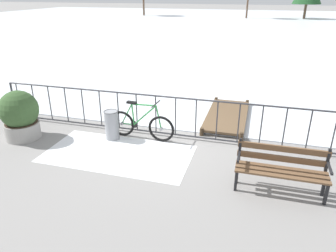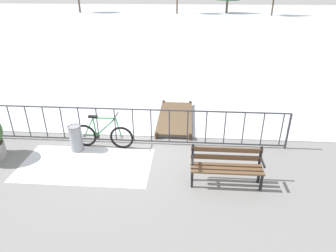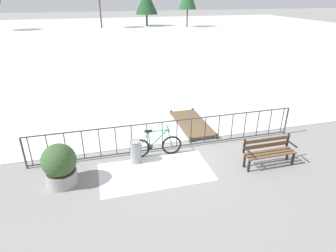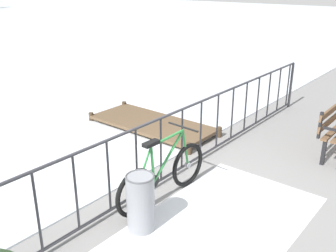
{
  "view_description": "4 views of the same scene",
  "coord_description": "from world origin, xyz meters",
  "views": [
    {
      "loc": [
        2.08,
        -6.99,
        3.42
      ],
      "look_at": [
        0.24,
        -0.6,
        0.55
      ],
      "focal_mm": 33.91,
      "sensor_mm": 36.0,
      "label": 1
    },
    {
      "loc": [
        1.76,
        -7.31,
        4.18
      ],
      "look_at": [
        1.29,
        -0.77,
        0.96
      ],
      "focal_mm": 31.51,
      "sensor_mm": 36.0,
      "label": 2
    },
    {
      "loc": [
        -2.25,
        -8.12,
        4.85
      ],
      "look_at": [
        -0.09,
        -0.13,
        0.95
      ],
      "focal_mm": 30.29,
      "sensor_mm": 36.0,
      "label": 3
    },
    {
      "loc": [
        -4.1,
        -3.23,
        2.88
      ],
      "look_at": [
        -0.09,
        -0.0,
        0.88
      ],
      "focal_mm": 41.05,
      "sensor_mm": 36.0,
      "label": 4
    }
  ],
  "objects": [
    {
      "name": "bicycle_near_railing",
      "position": [
        -0.54,
        -0.29,
        0.37
      ],
      "size": [
        1.71,
        0.52,
        0.97
      ],
      "color": "black",
      "rests_on": "ground"
    },
    {
      "name": "railing_fence",
      "position": [
        0.0,
        0.0,
        0.56
      ],
      "size": [
        9.06,
        0.06,
        1.07
      ],
      "color": "#38383D",
      "rests_on": "ground"
    },
    {
      "name": "snow_patch",
      "position": [
        -0.77,
        -1.2,
        0.0
      ],
      "size": [
        3.3,
        1.73,
        0.01
      ],
      "primitive_type": "cube",
      "color": "white",
      "rests_on": "ground"
    },
    {
      "name": "ground_plane",
      "position": [
        0.0,
        0.0,
        0.0
      ],
      "size": [
        160.0,
        160.0,
        0.0
      ],
      "primitive_type": "plane",
      "color": "gray"
    },
    {
      "name": "trash_bin",
      "position": [
        -1.23,
        -0.5,
        0.37
      ],
      "size": [
        0.35,
        0.35,
        0.73
      ],
      "color": "gray",
      "rests_on": "ground"
    },
    {
      "name": "wooden_dock",
      "position": [
        1.36,
        1.59,
        0.12
      ],
      "size": [
        1.1,
        2.68,
        0.2
      ],
      "color": "brown",
      "rests_on": "ground"
    }
  ]
}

